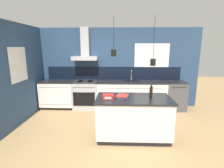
{
  "coord_description": "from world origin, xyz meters",
  "views": [
    {
      "loc": [
        0.16,
        -3.81,
        2.0
      ],
      "look_at": [
        -0.0,
        0.62,
        1.05
      ],
      "focal_mm": 28.0,
      "sensor_mm": 36.0,
      "label": 1
    }
  ],
  "objects_px": {
    "book_stack": "(123,96)",
    "bottle_on_island": "(151,92)",
    "dishwasher": "(175,95)",
    "oven_range": "(86,95)",
    "red_supply_box": "(108,97)"
  },
  "relations": [
    {
      "from": "book_stack",
      "to": "bottle_on_island",
      "type": "bearing_deg",
      "value": -1.9
    },
    {
      "from": "dishwasher",
      "to": "bottle_on_island",
      "type": "relative_size",
      "value": 2.79
    },
    {
      "from": "oven_range",
      "to": "bottle_on_island",
      "type": "xyz_separation_m",
      "value": [
        1.77,
        -1.85,
        0.59
      ]
    },
    {
      "from": "oven_range",
      "to": "book_stack",
      "type": "relative_size",
      "value": 2.75
    },
    {
      "from": "dishwasher",
      "to": "red_supply_box",
      "type": "xyz_separation_m",
      "value": [
        -2.04,
        -1.94,
        0.5
      ]
    },
    {
      "from": "bottle_on_island",
      "to": "book_stack",
      "type": "distance_m",
      "value": 0.61
    },
    {
      "from": "dishwasher",
      "to": "bottle_on_island",
      "type": "height_order",
      "value": "bottle_on_island"
    },
    {
      "from": "oven_range",
      "to": "book_stack",
      "type": "height_order",
      "value": "book_stack"
    },
    {
      "from": "bottle_on_island",
      "to": "book_stack",
      "type": "height_order",
      "value": "bottle_on_island"
    },
    {
      "from": "dishwasher",
      "to": "bottle_on_island",
      "type": "xyz_separation_m",
      "value": [
        -1.13,
        -1.86,
        0.59
      ]
    },
    {
      "from": "oven_range",
      "to": "red_supply_box",
      "type": "distance_m",
      "value": 2.17
    },
    {
      "from": "oven_range",
      "to": "book_stack",
      "type": "bearing_deg",
      "value": -57.53
    },
    {
      "from": "oven_range",
      "to": "bottle_on_island",
      "type": "relative_size",
      "value": 2.79
    },
    {
      "from": "dishwasher",
      "to": "book_stack",
      "type": "xyz_separation_m",
      "value": [
        -1.73,
        -1.84,
        0.49
      ]
    },
    {
      "from": "oven_range",
      "to": "dishwasher",
      "type": "bearing_deg",
      "value": 0.08
    }
  ]
}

